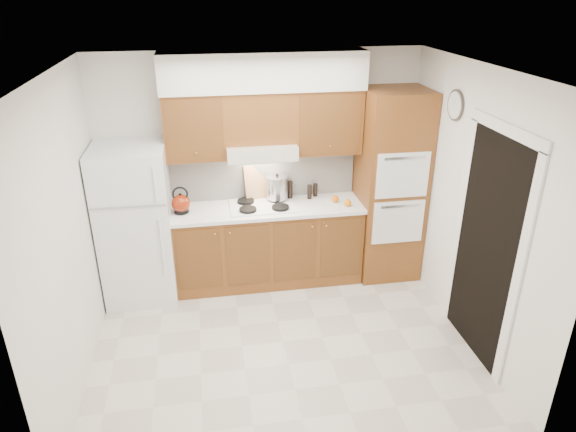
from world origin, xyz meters
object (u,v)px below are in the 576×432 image
object	(u,v)px
kettle	(181,204)
oven_cabinet	(390,186)
fridge	(136,224)
stock_pot	(277,187)

from	to	relation	value
kettle	oven_cabinet	bearing A→B (deg)	-19.90
oven_cabinet	fridge	bearing A→B (deg)	-179.30
oven_cabinet	kettle	world-z (taller)	oven_cabinet
kettle	stock_pot	distance (m)	1.09
oven_cabinet	stock_pot	bearing A→B (deg)	171.88
kettle	stock_pot	size ratio (longest dim) A/B	0.78
stock_pot	oven_cabinet	bearing A→B (deg)	-8.12
kettle	fridge	bearing A→B (deg)	165.19
fridge	oven_cabinet	bearing A→B (deg)	0.70
fridge	oven_cabinet	distance (m)	2.86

